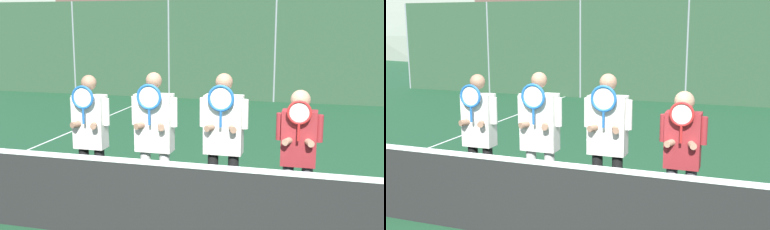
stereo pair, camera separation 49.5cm
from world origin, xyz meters
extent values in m
ellipsoid|color=gray|center=(0.00, 54.06, 0.00)|extent=(122.90, 68.28, 23.90)
cube|color=beige|center=(-0.99, 18.62, 1.63)|extent=(19.14, 5.00, 3.25)
cube|color=brown|center=(-0.99, 18.62, 3.43)|extent=(19.64, 5.50, 0.36)
cylinder|color=gray|center=(-7.04, 10.59, 1.62)|extent=(0.06, 0.06, 3.24)
cylinder|color=gray|center=(-3.52, 10.59, 1.62)|extent=(0.06, 0.06, 3.24)
cylinder|color=gray|center=(0.00, 10.59, 1.62)|extent=(0.06, 0.06, 3.24)
cube|color=#2D4C33|center=(0.00, 10.59, 1.62)|extent=(21.11, 0.02, 3.24)
cube|color=black|center=(0.00, 0.00, 0.46)|extent=(10.77, 0.02, 0.92)
cube|color=white|center=(0.00, 0.00, 0.94)|extent=(10.77, 0.03, 0.06)
cube|color=white|center=(-4.08, 3.00, 0.00)|extent=(0.05, 16.00, 0.01)
cylinder|color=black|center=(-1.48, 0.68, 0.44)|extent=(0.13, 0.13, 0.87)
cylinder|color=black|center=(-1.25, 0.68, 0.44)|extent=(0.13, 0.13, 0.87)
cube|color=white|center=(-1.37, 0.68, 1.22)|extent=(0.40, 0.22, 0.69)
sphere|color=#997056|center=(-1.37, 0.68, 1.72)|extent=(0.20, 0.20, 0.20)
cylinder|color=white|center=(-1.59, 0.68, 1.35)|extent=(0.08, 0.08, 0.34)
cylinder|color=white|center=(-1.14, 0.68, 1.35)|extent=(0.08, 0.08, 0.34)
cylinder|color=#997056|center=(-1.47, 0.59, 1.20)|extent=(0.16, 0.27, 0.08)
cylinder|color=#997056|center=(-1.26, 0.59, 1.20)|extent=(0.16, 0.27, 0.08)
cylinder|color=#1E5BAD|center=(-1.37, 0.50, 1.32)|extent=(0.03, 0.03, 0.20)
torus|color=#1E5BAD|center=(-1.37, 0.50, 1.56)|extent=(0.30, 0.03, 0.30)
cylinder|color=silver|center=(-1.37, 0.50, 1.56)|extent=(0.25, 0.00, 0.25)
cylinder|color=white|center=(-0.61, 0.65, 0.45)|extent=(0.13, 0.13, 0.90)
cylinder|color=white|center=(-0.36, 0.65, 0.45)|extent=(0.13, 0.13, 0.90)
cube|color=white|center=(-0.48, 0.65, 1.26)|extent=(0.45, 0.22, 0.71)
sphere|color=#997056|center=(-0.48, 0.65, 1.78)|extent=(0.20, 0.20, 0.20)
cylinder|color=white|center=(-0.73, 0.65, 1.40)|extent=(0.08, 0.08, 0.35)
cylinder|color=white|center=(-0.23, 0.65, 1.40)|extent=(0.08, 0.08, 0.35)
cylinder|color=#997056|center=(-0.60, 0.56, 1.24)|extent=(0.16, 0.27, 0.08)
cylinder|color=#997056|center=(-0.37, 0.56, 1.24)|extent=(0.16, 0.27, 0.08)
cylinder|color=#1E5BAD|center=(-0.48, 0.47, 1.36)|extent=(0.03, 0.03, 0.20)
torus|color=#1E5BAD|center=(-0.48, 0.47, 1.60)|extent=(0.31, 0.03, 0.31)
cylinder|color=silver|center=(-0.48, 0.47, 1.60)|extent=(0.26, 0.00, 0.26)
cylinder|color=black|center=(0.24, 0.75, 0.45)|extent=(0.13, 0.13, 0.90)
cylinder|color=black|center=(0.49, 0.75, 0.45)|extent=(0.13, 0.13, 0.90)
cube|color=white|center=(0.36, 0.75, 1.26)|extent=(0.46, 0.22, 0.71)
sphere|color=#997056|center=(0.36, 0.75, 1.77)|extent=(0.21, 0.21, 0.21)
cylinder|color=white|center=(0.11, 0.75, 1.40)|extent=(0.08, 0.08, 0.35)
cylinder|color=white|center=(0.62, 0.75, 1.40)|extent=(0.08, 0.08, 0.35)
cylinder|color=#997056|center=(0.25, 0.66, 1.24)|extent=(0.16, 0.27, 0.08)
cylinder|color=#997056|center=(0.48, 0.66, 1.24)|extent=(0.16, 0.27, 0.08)
cylinder|color=#1E5BAD|center=(0.36, 0.57, 1.36)|extent=(0.03, 0.03, 0.20)
torus|color=#1E5BAD|center=(0.36, 0.57, 1.60)|extent=(0.32, 0.03, 0.32)
cylinder|color=silver|center=(0.36, 0.57, 1.60)|extent=(0.26, 0.00, 0.26)
cylinder|color=#56565B|center=(1.14, 0.76, 0.41)|extent=(0.13, 0.13, 0.82)
cylinder|color=#56565B|center=(1.37, 0.76, 0.41)|extent=(0.13, 0.13, 0.82)
cube|color=maroon|center=(1.26, 0.76, 1.14)|extent=(0.40, 0.22, 0.65)
sphere|color=tan|center=(1.26, 0.76, 1.59)|extent=(0.23, 0.23, 0.23)
cylinder|color=maroon|center=(1.03, 0.76, 1.27)|extent=(0.08, 0.08, 0.32)
cylinder|color=maroon|center=(1.48, 0.76, 1.27)|extent=(0.08, 0.08, 0.32)
cylinder|color=tan|center=(1.15, 0.67, 1.13)|extent=(0.16, 0.27, 0.08)
cylinder|color=tan|center=(1.36, 0.67, 1.13)|extent=(0.16, 0.27, 0.08)
cylinder|color=red|center=(1.26, 0.58, 1.25)|extent=(0.03, 0.03, 0.20)
torus|color=red|center=(1.26, 0.58, 1.48)|extent=(0.28, 0.03, 0.28)
cylinder|color=silver|center=(1.26, 0.58, 1.48)|extent=(0.23, 0.00, 0.23)
cube|color=#285638|center=(-6.51, 13.62, 0.68)|extent=(4.41, 1.72, 0.76)
cube|color=#2D3842|center=(-6.51, 13.62, 1.37)|extent=(2.43, 1.58, 0.62)
cylinder|color=black|center=(-5.08, 12.74, 0.30)|extent=(0.60, 0.16, 0.60)
cylinder|color=black|center=(-5.08, 14.50, 0.30)|extent=(0.60, 0.16, 0.60)
cylinder|color=black|center=(-7.95, 12.74, 0.30)|extent=(0.60, 0.16, 0.60)
cylinder|color=black|center=(-7.95, 14.50, 0.30)|extent=(0.60, 0.16, 0.60)
cube|color=#B2B7BC|center=(-1.35, 13.24, 0.71)|extent=(4.22, 1.86, 0.82)
cube|color=#2D3842|center=(-1.35, 13.24, 1.45)|extent=(2.32, 1.71, 0.67)
cylinder|color=black|center=(0.02, 12.29, 0.30)|extent=(0.60, 0.16, 0.60)
cylinder|color=black|center=(0.02, 14.19, 0.30)|extent=(0.60, 0.16, 0.60)
cylinder|color=black|center=(-2.72, 12.29, 0.30)|extent=(0.60, 0.16, 0.60)
cylinder|color=black|center=(-2.72, 14.19, 0.30)|extent=(0.60, 0.16, 0.60)
cylinder|color=black|center=(2.39, 12.17, 0.30)|extent=(0.60, 0.16, 0.60)
cylinder|color=black|center=(2.39, 14.03, 0.30)|extent=(0.60, 0.16, 0.60)
camera|label=1|loc=(1.48, -4.81, 2.44)|focal=45.00mm
camera|label=2|loc=(1.96, -4.66, 2.44)|focal=45.00mm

